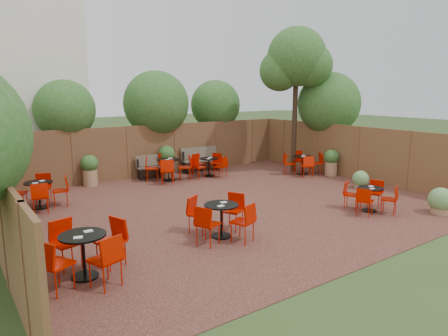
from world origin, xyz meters
TOP-DOWN VIEW (x-y plane):
  - ground at (0.00, 0.00)m, footprint 80.00×80.00m
  - courtyard_paving at (0.00, 0.00)m, footprint 12.00×10.00m
  - fence_back at (0.00, 5.00)m, footprint 12.00×0.08m
  - fence_right at (6.00, 0.00)m, footprint 0.08×10.00m
  - neighbour_building at (-4.50, 8.00)m, footprint 5.00×4.00m
  - overhang_foliage at (-1.72, 2.78)m, footprint 15.86×10.57m
  - courtyard_tree at (5.10, 2.45)m, footprint 2.56×2.46m
  - park_bench_left at (-0.11, 4.62)m, footprint 1.44×0.58m
  - park_bench_right at (1.96, 4.63)m, footprint 1.65×0.66m
  - bistro_tables at (-0.61, 0.71)m, footprint 11.41×8.20m
  - planters at (-0.84, 3.91)m, footprint 11.89×4.35m
  - low_shrubs at (4.87, -3.62)m, footprint 1.99×4.26m

SIDE VIEW (x-z plane):
  - ground at x=0.00m, z-range 0.00..0.00m
  - courtyard_paving at x=0.00m, z-range 0.00..0.02m
  - low_shrubs at x=4.87m, z-range -0.01..0.72m
  - bistro_tables at x=-0.61m, z-range 0.00..0.93m
  - park_bench_left at x=-0.11m, z-range 0.03..0.90m
  - park_bench_right at x=1.96m, z-range 0.03..1.03m
  - planters at x=-0.84m, z-range 0.04..1.21m
  - fence_back at x=0.00m, z-range 0.00..2.00m
  - fence_right at x=6.00m, z-range 0.00..2.00m
  - overhang_foliage at x=-1.72m, z-range 1.36..4.12m
  - neighbour_building at x=-4.50m, z-range 0.00..8.00m
  - courtyard_tree at x=5.10m, z-range 1.53..7.28m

